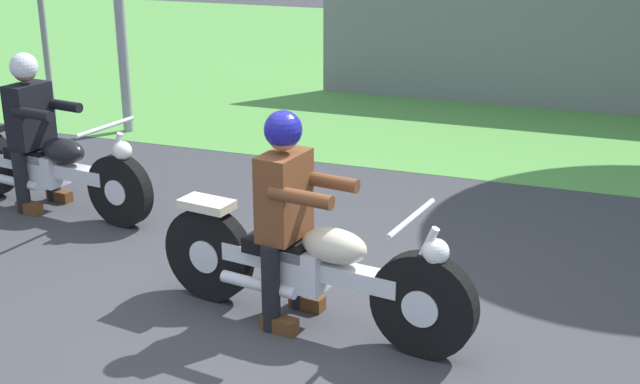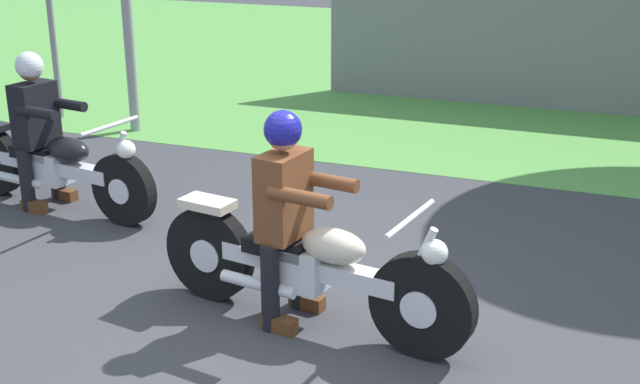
{
  "view_description": "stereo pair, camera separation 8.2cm",
  "coord_description": "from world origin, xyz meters",
  "px_view_note": "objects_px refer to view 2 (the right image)",
  "views": [
    {
      "loc": [
        1.91,
        -4.37,
        2.64
      ],
      "look_at": [
        0.19,
        0.34,
        0.85
      ],
      "focal_mm": 46.55,
      "sensor_mm": 36.0,
      "label": 1
    },
    {
      "loc": [
        1.99,
        -4.34,
        2.64
      ],
      "look_at": [
        0.19,
        0.34,
        0.85
      ],
      "focal_mm": 46.55,
      "sensor_mm": 36.0,
      "label": 2
    }
  ],
  "objects_px": {
    "rider_lead": "(286,201)",
    "rider_follow": "(37,118)",
    "motorcycle_follow": "(56,167)",
    "motorcycle_lead": "(309,268)"
  },
  "relations": [
    {
      "from": "motorcycle_lead",
      "to": "motorcycle_follow",
      "type": "bearing_deg",
      "value": 166.24
    },
    {
      "from": "motorcycle_lead",
      "to": "rider_lead",
      "type": "relative_size",
      "value": 1.58
    },
    {
      "from": "motorcycle_follow",
      "to": "rider_follow",
      "type": "bearing_deg",
      "value": 179.15
    },
    {
      "from": "motorcycle_lead",
      "to": "rider_lead",
      "type": "bearing_deg",
      "value": 179.21
    },
    {
      "from": "motorcycle_lead",
      "to": "rider_lead",
      "type": "distance_m",
      "value": 0.46
    },
    {
      "from": "motorcycle_lead",
      "to": "rider_follow",
      "type": "distance_m",
      "value": 3.32
    },
    {
      "from": "motorcycle_lead",
      "to": "rider_follow",
      "type": "relative_size",
      "value": 1.61
    },
    {
      "from": "rider_lead",
      "to": "rider_follow",
      "type": "bearing_deg",
      "value": 166.24
    },
    {
      "from": "rider_lead",
      "to": "motorcycle_follow",
      "type": "xyz_separation_m",
      "value": [
        -2.73,
        1.16,
        -0.44
      ]
    },
    {
      "from": "motorcycle_lead",
      "to": "motorcycle_follow",
      "type": "height_order",
      "value": "motorcycle_lead"
    }
  ]
}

